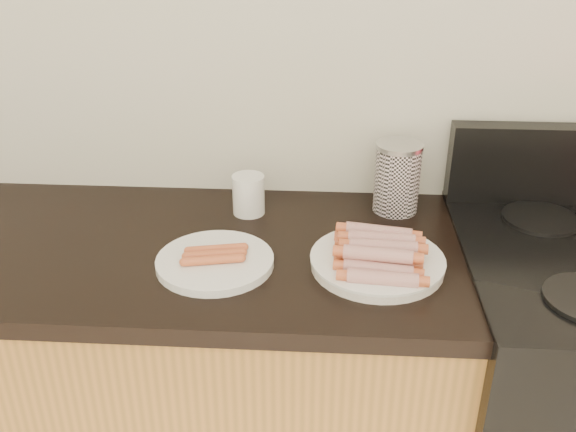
# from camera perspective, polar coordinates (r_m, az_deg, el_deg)

# --- Properties ---
(wall_back) EXTENTS (4.00, 0.04, 2.60)m
(wall_back) POSITION_cam_1_polar(r_m,az_deg,el_deg) (1.59, 0.31, 15.42)
(wall_back) COLOR silver
(wall_back) RESTS_ON ground
(cabinet_base) EXTENTS (2.20, 0.59, 0.86)m
(cabinet_base) POSITION_cam_1_polar(r_m,az_deg,el_deg) (1.90, -22.69, -14.37)
(cabinet_base) COLOR #A87030
(cabinet_base) RESTS_ON floor
(burner_far_left) EXTENTS (0.18, 0.18, 0.01)m
(burner_far_left) POSITION_cam_1_polar(r_m,az_deg,el_deg) (1.66, 21.53, -0.21)
(burner_far_left) COLOR black
(burner_far_left) RESTS_ON stove
(main_plate) EXTENTS (0.36, 0.36, 0.02)m
(main_plate) POSITION_cam_1_polar(r_m,az_deg,el_deg) (1.39, 7.92, -4.18)
(main_plate) COLOR white
(main_plate) RESTS_ON counter_slab
(side_plate) EXTENTS (0.33, 0.33, 0.02)m
(side_plate) POSITION_cam_1_polar(r_m,az_deg,el_deg) (1.39, -6.51, -4.06)
(side_plate) COLOR white
(side_plate) RESTS_ON counter_slab
(hotdog_pile) EXTENTS (0.14, 0.24, 0.06)m
(hotdog_pile) POSITION_cam_1_polar(r_m,az_deg,el_deg) (1.37, 8.01, -2.97)
(hotdog_pile) COLOR maroon
(hotdog_pile) RESTS_ON main_plate
(plain_sausages) EXTENTS (0.12, 0.09, 0.02)m
(plain_sausages) POSITION_cam_1_polar(r_m,az_deg,el_deg) (1.38, -6.55, -3.40)
(plain_sausages) COLOR #BF5A32
(plain_sausages) RESTS_ON side_plate
(canister) EXTENTS (0.11, 0.11, 0.18)m
(canister) POSITION_cam_1_polar(r_m,az_deg,el_deg) (1.60, 9.68, 3.40)
(canister) COLOR white
(canister) RESTS_ON counter_slab
(mug) EXTENTS (0.08, 0.08, 0.10)m
(mug) POSITION_cam_1_polar(r_m,az_deg,el_deg) (1.58, -3.53, 1.91)
(mug) COLOR white
(mug) RESTS_ON counter_slab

